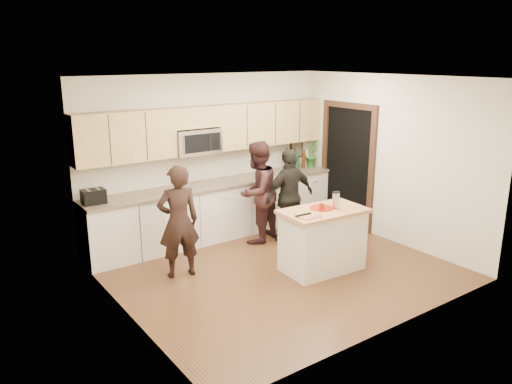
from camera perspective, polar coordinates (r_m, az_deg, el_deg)
floor at (r=7.28m, az=2.61°, el=-8.83°), size 4.50×4.50×0.00m
room_shell at (r=6.76m, az=2.79°, el=4.68°), size 4.52×4.02×2.71m
back_cabinetry at (r=8.42m, az=-4.43°, el=-2.03°), size 4.50×0.66×0.94m
upper_cabinetry at (r=8.26m, az=-4.96°, el=7.38°), size 4.50×0.33×0.75m
microwave at (r=8.09m, az=-6.89°, el=5.78°), size 0.76×0.41×0.40m
doorway at (r=8.99m, az=10.43°, el=3.41°), size 0.06×1.25×2.20m
framed_picture at (r=9.56m, az=4.63°, el=5.06°), size 0.30×0.03×0.38m
dish_towel at (r=7.74m, az=-9.80°, el=-1.23°), size 0.34×0.60×0.48m
island at (r=7.17m, az=7.61°, el=-5.41°), size 1.24×0.78×0.90m
red_plate at (r=7.07m, az=7.50°, el=-1.81°), size 0.33×0.33×0.02m
box_grater at (r=7.06m, az=9.14°, el=-0.85°), size 0.09×0.06×0.23m
drink_glass at (r=6.97m, az=7.49°, el=-1.71°), size 0.07×0.07×0.10m
cutting_board at (r=6.67m, az=6.15°, el=-2.82°), size 0.29×0.20×0.02m
tongs at (r=6.68m, az=5.40°, el=-2.60°), size 0.26×0.04×0.02m
knife at (r=6.67m, az=6.92°, el=-2.73°), size 0.20×0.03×0.01m
toaster at (r=7.45m, az=-18.08°, el=-0.49°), size 0.32×0.23×0.21m
bottle_cluster at (r=9.26m, az=4.59°, el=3.72°), size 0.53×0.39×0.40m
orchid at (r=9.48m, az=6.34°, el=4.33°), size 0.34×0.33×0.49m
woman_left at (r=6.89m, az=-8.85°, el=-3.37°), size 0.64×0.49×1.58m
woman_center at (r=8.09m, az=0.13°, el=-0.04°), size 0.99×0.89×1.67m
woman_right at (r=8.10m, az=3.87°, el=-0.48°), size 0.92×0.41×1.55m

